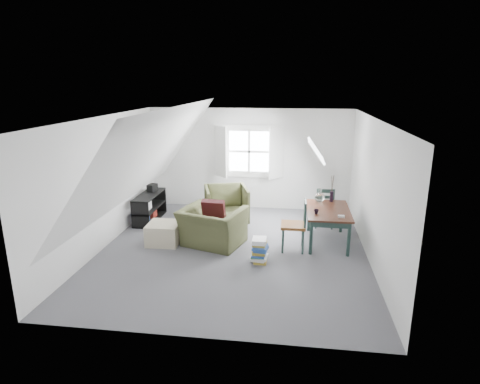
# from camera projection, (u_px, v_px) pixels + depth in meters

# --- Properties ---
(floor) EXTENTS (5.50, 5.50, 0.00)m
(floor) POSITION_uv_depth(u_px,v_px,m) (233.00, 250.00, 7.68)
(floor) COLOR #535359
(floor) RESTS_ON ground
(ceiling) EXTENTS (5.50, 5.50, 0.00)m
(ceiling) POSITION_uv_depth(u_px,v_px,m) (232.00, 118.00, 7.02)
(ceiling) COLOR white
(ceiling) RESTS_ON wall_back
(wall_back) EXTENTS (5.00, 0.00, 5.00)m
(wall_back) POSITION_uv_depth(u_px,v_px,m) (249.00, 159.00, 9.98)
(wall_back) COLOR silver
(wall_back) RESTS_ON ground
(wall_front) EXTENTS (5.00, 0.00, 5.00)m
(wall_front) POSITION_uv_depth(u_px,v_px,m) (198.00, 246.00, 4.72)
(wall_front) COLOR silver
(wall_front) RESTS_ON ground
(wall_left) EXTENTS (0.00, 5.50, 5.50)m
(wall_left) POSITION_uv_depth(u_px,v_px,m) (104.00, 183.00, 7.67)
(wall_left) COLOR silver
(wall_left) RESTS_ON ground
(wall_right) EXTENTS (0.00, 5.50, 5.50)m
(wall_right) POSITION_uv_depth(u_px,v_px,m) (373.00, 192.00, 7.03)
(wall_right) COLOR silver
(wall_right) RESTS_ON ground
(slope_left) EXTENTS (3.19, 5.50, 4.48)m
(slope_left) POSITION_uv_depth(u_px,v_px,m) (150.00, 157.00, 7.41)
(slope_left) COLOR white
(slope_left) RESTS_ON wall_left
(slope_right) EXTENTS (3.19, 5.50, 4.48)m
(slope_right) POSITION_uv_depth(u_px,v_px,m) (320.00, 161.00, 7.01)
(slope_right) COLOR white
(slope_right) RESTS_ON wall_right
(dormer_window) EXTENTS (1.71, 0.35, 1.30)m
(dormer_window) POSITION_uv_depth(u_px,v_px,m) (249.00, 152.00, 9.85)
(dormer_window) COLOR white
(dormer_window) RESTS_ON wall_back
(skylight) EXTENTS (0.35, 0.75, 0.47)m
(skylight) POSITION_uv_depth(u_px,v_px,m) (316.00, 151.00, 8.26)
(skylight) COLOR white
(skylight) RESTS_ON slope_right
(armchair_near) EXTENTS (1.40, 1.30, 0.75)m
(armchair_near) POSITION_uv_depth(u_px,v_px,m) (213.00, 244.00, 7.95)
(armchair_near) COLOR #424627
(armchair_near) RESTS_ON floor
(armchair_far) EXTENTS (1.16, 1.18, 0.86)m
(armchair_far) POSITION_uv_depth(u_px,v_px,m) (227.00, 223.00, 9.14)
(armchair_far) COLOR #424627
(armchair_far) RESTS_ON floor
(throw_pillow) EXTENTS (0.47, 0.29, 0.47)m
(throw_pillow) POSITION_uv_depth(u_px,v_px,m) (214.00, 210.00, 7.92)
(throw_pillow) COLOR #3C1013
(throw_pillow) RESTS_ON armchair_near
(ottoman) EXTENTS (0.63, 0.63, 0.41)m
(ottoman) POSITION_uv_depth(u_px,v_px,m) (164.00, 233.00, 7.97)
(ottoman) COLOR #B7AC8F
(ottoman) RESTS_ON floor
(dining_table) EXTENTS (0.83, 1.38, 0.69)m
(dining_table) POSITION_uv_depth(u_px,v_px,m) (328.00, 214.00, 7.90)
(dining_table) COLOR #33160D
(dining_table) RESTS_ON floor
(demijohn) EXTENTS (0.21, 0.21, 0.29)m
(demijohn) POSITION_uv_depth(u_px,v_px,m) (320.00, 197.00, 8.29)
(demijohn) COLOR silver
(demijohn) RESTS_ON dining_table
(vase_twigs) EXTENTS (0.07, 0.08, 0.56)m
(vase_twigs) POSITION_uv_depth(u_px,v_px,m) (332.00, 196.00, 8.35)
(vase_twigs) COLOR black
(vase_twigs) RESTS_ON dining_table
(cup) EXTENTS (0.10, 0.10, 0.09)m
(cup) POSITION_uv_depth(u_px,v_px,m) (316.00, 214.00, 7.62)
(cup) COLOR black
(cup) RESTS_ON dining_table
(paper_box) EXTENTS (0.12, 0.08, 0.04)m
(paper_box) POSITION_uv_depth(u_px,v_px,m) (341.00, 216.00, 7.41)
(paper_box) COLOR white
(paper_box) RESTS_ON dining_table
(dining_chair_far) EXTENTS (0.43, 0.43, 0.91)m
(dining_chair_far) POSITION_uv_depth(u_px,v_px,m) (324.00, 206.00, 8.78)
(dining_chair_far) COLOR brown
(dining_chair_far) RESTS_ON floor
(dining_chair_near) EXTENTS (0.46, 0.46, 0.98)m
(dining_chair_near) POSITION_uv_depth(u_px,v_px,m) (295.00, 225.00, 7.56)
(dining_chair_near) COLOR brown
(dining_chair_near) RESTS_ON floor
(media_shelf) EXTENTS (0.41, 1.22, 0.62)m
(media_shelf) POSITION_uv_depth(u_px,v_px,m) (149.00, 209.00, 9.25)
(media_shelf) COLOR black
(media_shelf) RESTS_ON floor
(electronics_box) EXTENTS (0.22, 0.27, 0.19)m
(electronics_box) POSITION_uv_depth(u_px,v_px,m) (152.00, 188.00, 9.41)
(electronics_box) COLOR black
(electronics_box) RESTS_ON media_shelf
(magazine_stack) EXTENTS (0.32, 0.38, 0.43)m
(magazine_stack) POSITION_uv_depth(u_px,v_px,m) (260.00, 250.00, 7.14)
(magazine_stack) COLOR #B29933
(magazine_stack) RESTS_ON floor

